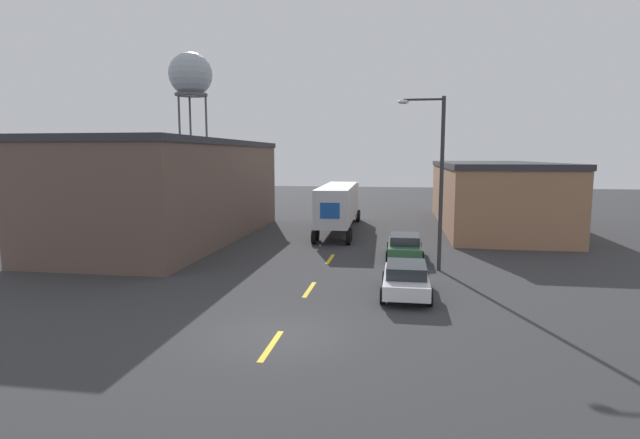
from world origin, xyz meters
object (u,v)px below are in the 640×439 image
(semi_truck, at_px, (340,202))
(street_lamp, at_px, (437,172))
(water_tower, at_px, (191,76))
(parked_car_right_near, at_px, (406,278))
(parked_car_right_mid, at_px, (405,246))

(semi_truck, distance_m, street_lamp, 15.01)
(semi_truck, relative_size, water_tower, 0.76)
(street_lamp, bearing_deg, semi_truck, 116.25)
(parked_car_right_near, bearing_deg, parked_car_right_mid, 90.00)
(water_tower, height_order, street_lamp, water_tower)
(semi_truck, xyz_separation_m, street_lamp, (6.52, -13.22, 2.84))
(parked_car_right_mid, bearing_deg, water_tower, 128.26)
(water_tower, bearing_deg, street_lamp, -52.39)
(parked_car_right_near, relative_size, street_lamp, 0.51)
(parked_car_right_near, xyz_separation_m, parked_car_right_mid, (0.00, 7.83, 0.00))
(water_tower, bearing_deg, semi_truck, -47.51)
(semi_truck, xyz_separation_m, parked_car_right_mid, (5.02, -10.43, -1.48))
(water_tower, distance_m, street_lamp, 49.81)
(semi_truck, height_order, parked_car_right_near, semi_truck)
(semi_truck, distance_m, parked_car_right_mid, 11.67)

